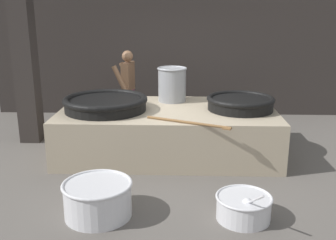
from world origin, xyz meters
TOP-DOWN VIEW (x-y plane):
  - ground_plane at (0.00, 0.00)m, footprint 60.00×60.00m
  - back_wall at (0.00, 2.76)m, footprint 8.36×0.24m
  - support_pillar at (-2.63, 0.60)m, footprint 0.36×0.36m
  - hearth_platform at (0.00, 0.00)m, footprint 3.64×1.96m
  - giant_wok_near at (-1.04, -0.13)m, footprint 1.41×1.41m
  - giant_wok_far at (1.22, -0.01)m, footprint 1.14×1.14m
  - stock_pot at (0.05, 0.59)m, footprint 0.54×0.54m
  - stirring_paddle at (0.38, -0.91)m, footprint 1.26×0.62m
  - cook at (-0.87, 1.43)m, footprint 0.42×0.63m
  - prep_bowl_vegetables at (0.98, -2.22)m, footprint 0.68×0.88m
  - prep_bowl_meat at (-0.78, -2.20)m, footprint 0.86×0.86m

SIDE VIEW (x-z plane):
  - ground_plane at x=0.00m, z-range 0.00..0.00m
  - prep_bowl_vegetables at x=0.98m, z-range -0.12..0.45m
  - prep_bowl_meat at x=-0.78m, z-range 0.02..0.46m
  - hearth_platform at x=0.00m, z-range 0.00..0.80m
  - stirring_paddle at x=0.38m, z-range 0.80..0.84m
  - cook at x=-0.87m, z-range 0.07..1.70m
  - giant_wok_far at x=1.22m, z-range 0.81..1.03m
  - giant_wok_near at x=-1.04m, z-range 0.81..1.04m
  - stock_pot at x=0.05m, z-range 0.81..1.43m
  - back_wall at x=0.00m, z-range 0.00..4.17m
  - support_pillar at x=-2.63m, z-range 0.00..4.17m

